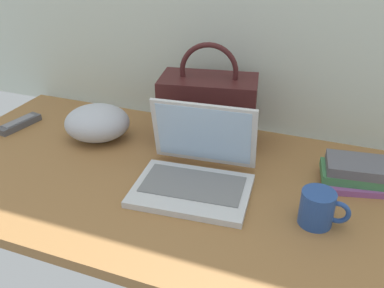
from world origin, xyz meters
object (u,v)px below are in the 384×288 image
handbag (208,109)px  remote_control_near (19,124)px  book_stack (358,173)px  coffee_mug (318,208)px  laptop (196,170)px  cushion (97,123)px

handbag → remote_control_near: bearing=-168.4°
handbag → book_stack: 0.48m
handbag → book_stack: size_ratio=1.56×
coffee_mug → handbag: bearing=141.5°
remote_control_near → handbag: size_ratio=0.50×
laptop → remote_control_near: laptop is taller
laptop → book_stack: (0.42, 0.16, -0.01)m
laptop → coffee_mug: laptop is taller
remote_control_near → coffee_mug: bearing=-9.2°
remote_control_near → handbag: (0.66, 0.13, 0.10)m
cushion → remote_control_near: bearing=-175.9°
coffee_mug → book_stack: coffee_mug is taller
handbag → cushion: 0.37m
remote_control_near → handbag: 0.68m
laptop → remote_control_near: 0.72m
laptop → cushion: size_ratio=1.55×
handbag → laptop: bearing=-78.5°
coffee_mug → cushion: size_ratio=0.56×
laptop → remote_control_near: size_ratio=1.98×
remote_control_near → book_stack: size_ratio=0.78×
coffee_mug → book_stack: 0.23m
handbag → book_stack: handbag is taller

